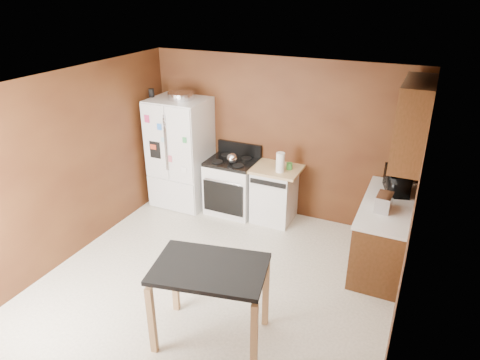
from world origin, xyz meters
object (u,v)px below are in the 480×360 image
Objects in this scene: pen_cup at (151,93)px; paper_towel at (280,162)px; roasting_pan at (181,96)px; refrigerator at (181,153)px; green_canister at (289,166)px; dishwasher at (274,193)px; gas_range at (232,185)px; island at (210,279)px; toaster at (384,202)px; kettle at (232,158)px; microwave at (397,182)px.

pen_cup is 0.43× the size of paper_towel.
refrigerator is (-0.05, -0.04, -0.95)m from roasting_pan.
dishwasher is at bearing -169.08° from green_canister.
roasting_pan is 1.64m from gas_range.
paper_towel is 0.20m from green_canister.
island is (0.17, -2.53, -0.28)m from paper_towel.
toaster is 1.91m from dishwasher.
roasting_pan reaches higher than green_canister.
refrigerator is 2.02× the size of dishwasher.
dishwasher is 0.71× the size of island.
toaster is 0.16× the size of refrigerator.
island is at bearing -46.67° from pen_cup.
pen_cup reaches higher than island.
roasting_pan is 2.11m from dishwasher.
roasting_pan is 2.01m from green_canister.
dishwasher is 2.68m from island.
roasting_pan is 2.48× the size of kettle.
microwave reaches higher than island.
gas_range reaches higher than island.
island is at bearing -69.18° from kettle.
green_canister is 0.20× the size of microwave.
toaster is at bearing -10.69° from refrigerator.
dishwasher is at bearing 3.77° from pen_cup.
pen_cup is 3.62m from island.
toaster is (1.56, -0.60, -0.04)m from paper_towel.
kettle is 0.56× the size of paper_towel.
toaster reaches higher than dishwasher.
gas_range is (1.36, 0.11, -1.40)m from pen_cup.
microwave is at bearing -1.75° from gas_range.
gas_range is 0.72m from dishwasher.
paper_towel is at bearing -5.96° from gas_range.
gas_range is at bearing 4.74° from pen_cup.
dishwasher is (0.72, 0.02, -0.01)m from gas_range.
refrigerator is 1.69m from dishwasher.
gas_range is at bearing 174.04° from paper_towel.
paper_towel reaches higher than green_canister.
island is (1.01, -2.62, 0.30)m from gas_range.
refrigerator is (-3.39, 0.02, -0.14)m from microwave.
green_canister is 0.35× the size of toaster.
refrigerator reaches higher than green_canister.
paper_towel is at bearing 0.65° from pen_cup.
refrigerator is 1.64× the size of gas_range.
microwave is (3.34, -0.05, -0.81)m from roasting_pan.
kettle reaches higher than green_canister.
dishwasher is at bearing 160.57° from toaster.
roasting_pan is 0.23× the size of refrigerator.
dishwasher is at bearing 2.99° from refrigerator.
paper_towel is at bearing -121.67° from green_canister.
refrigerator is at bearing 73.90° from microwave.
roasting_pan is 4.16× the size of green_canister.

